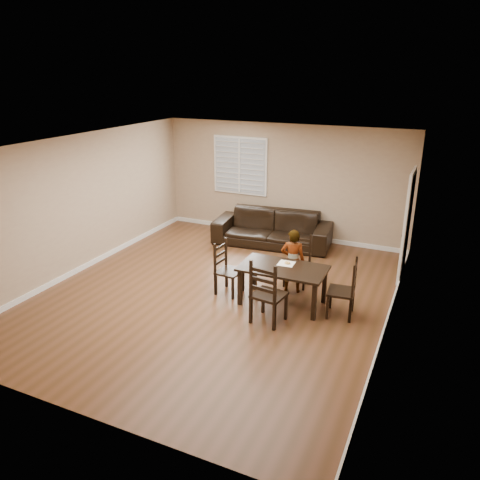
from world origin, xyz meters
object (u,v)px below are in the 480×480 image
object	(u,v)px
donut	(287,263)
chair_right	(349,291)
child	(293,261)
chair_far	(265,297)
sofa	(272,228)
chair_left	(224,269)
chair_near	(299,261)
dining_table	(283,272)

from	to	relation	value
donut	chair_right	bearing A→B (deg)	-7.51
child	chair_far	bearing A→B (deg)	75.33
sofa	chair_left	bearing A→B (deg)	-94.28
chair_right	sofa	xyz separation A→B (m)	(-2.34, 2.66, -0.07)
chair_left	donut	xyz separation A→B (m)	(1.15, 0.16, 0.27)
child	chair_right	bearing A→B (deg)	141.44
chair_left	sofa	size ratio (longest dim) A/B	0.37
donut	chair_near	bearing A→B (deg)	91.84
chair_near	chair_right	xyz separation A→B (m)	(1.14, -0.93, 0.02)
chair_far	chair_near	bearing A→B (deg)	-82.29
chair_far	sofa	xyz separation A→B (m)	(-1.19, 3.48, -0.11)
chair_near	sofa	size ratio (longest dim) A/B	0.36
chair_far	chair_right	bearing A→B (deg)	-136.46
dining_table	donut	bearing A→B (deg)	83.66
chair_far	sofa	bearing A→B (deg)	-63.18
chair_near	chair_right	bearing A→B (deg)	-40.42
chair_far	chair_right	xyz separation A→B (m)	(1.15, 0.82, -0.04)
dining_table	chair_near	xyz separation A→B (m)	(-0.01, 0.94, -0.16)
dining_table	chair_far	size ratio (longest dim) A/B	1.35
dining_table	donut	xyz separation A→B (m)	(0.02, 0.17, 0.11)
chair_near	donut	xyz separation A→B (m)	(0.03, -0.78, 0.27)
child	chair_left	bearing A→B (deg)	10.96
dining_table	sofa	distance (m)	2.95
child	sofa	xyz separation A→B (m)	(-1.20, 2.15, -0.21)
chair_near	sofa	xyz separation A→B (m)	(-1.20, 1.74, -0.05)
chair_near	chair_left	distance (m)	1.46
chair_near	child	world-z (taller)	child
chair_left	sofa	xyz separation A→B (m)	(-0.08, 2.68, -0.06)
dining_table	chair_right	bearing A→B (deg)	0.61
chair_near	child	xyz separation A→B (m)	(0.00, -0.41, 0.16)
chair_near	chair_left	xyz separation A→B (m)	(-1.12, -0.94, 0.01)
chair_left	child	size ratio (longest dim) A/B	0.82
chair_far	child	size ratio (longest dim) A/B	0.91
dining_table	chair_right	xyz separation A→B (m)	(1.13, 0.02, -0.14)
child	donut	size ratio (longest dim) A/B	12.27
dining_table	child	world-z (taller)	child
chair_left	child	distance (m)	1.25
child	sofa	bearing A→B (deg)	-74.93
chair_far	donut	size ratio (longest dim) A/B	11.22
donut	sofa	size ratio (longest dim) A/B	0.04
child	sofa	size ratio (longest dim) A/B	0.45
chair_near	chair_far	world-z (taller)	chair_far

